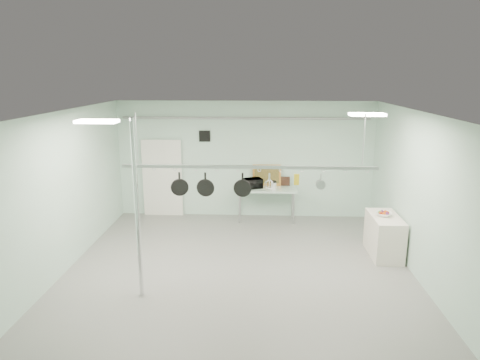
# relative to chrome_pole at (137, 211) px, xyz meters

# --- Properties ---
(floor) EXTENTS (8.00, 8.00, 0.00)m
(floor) POSITION_rel_chrome_pole_xyz_m (1.70, 0.60, -1.60)
(floor) COLOR gray
(floor) RESTS_ON ground
(ceiling) EXTENTS (7.00, 8.00, 0.02)m
(ceiling) POSITION_rel_chrome_pole_xyz_m (1.70, 0.60, 1.59)
(ceiling) COLOR silver
(ceiling) RESTS_ON back_wall
(back_wall) EXTENTS (7.00, 0.02, 3.20)m
(back_wall) POSITION_rel_chrome_pole_xyz_m (1.70, 4.59, 0.00)
(back_wall) COLOR #A6C7B4
(back_wall) RESTS_ON floor
(right_wall) EXTENTS (0.02, 8.00, 3.20)m
(right_wall) POSITION_rel_chrome_pole_xyz_m (5.19, 0.60, 0.00)
(right_wall) COLOR #A6C7B4
(right_wall) RESTS_ON floor
(door) EXTENTS (1.10, 0.10, 2.20)m
(door) POSITION_rel_chrome_pole_xyz_m (-0.60, 4.54, -0.55)
(door) COLOR silver
(door) RESTS_ON floor
(wall_vent) EXTENTS (0.30, 0.04, 0.30)m
(wall_vent) POSITION_rel_chrome_pole_xyz_m (0.60, 4.57, 0.65)
(wall_vent) COLOR black
(wall_vent) RESTS_ON back_wall
(conduit_pipe) EXTENTS (6.60, 0.07, 0.07)m
(conduit_pipe) POSITION_rel_chrome_pole_xyz_m (1.70, 4.50, 1.15)
(conduit_pipe) COLOR gray
(conduit_pipe) RESTS_ON back_wall
(chrome_pole) EXTENTS (0.08, 0.08, 3.20)m
(chrome_pole) POSITION_rel_chrome_pole_xyz_m (0.00, 0.00, 0.00)
(chrome_pole) COLOR silver
(chrome_pole) RESTS_ON floor
(prep_table) EXTENTS (1.60, 0.70, 0.91)m
(prep_table) POSITION_rel_chrome_pole_xyz_m (2.30, 4.20, -0.77)
(prep_table) COLOR #A7C4B1
(prep_table) RESTS_ON floor
(side_cabinet) EXTENTS (0.60, 1.20, 0.90)m
(side_cabinet) POSITION_rel_chrome_pole_xyz_m (4.85, 2.00, -1.15)
(side_cabinet) COLOR silver
(side_cabinet) RESTS_ON floor
(pot_rack) EXTENTS (4.80, 0.06, 1.00)m
(pot_rack) POSITION_rel_chrome_pole_xyz_m (1.90, 0.90, 0.63)
(pot_rack) COLOR #B7B7BC
(pot_rack) RESTS_ON ceiling
(light_panel_left) EXTENTS (0.65, 0.30, 0.05)m
(light_panel_left) POSITION_rel_chrome_pole_xyz_m (-0.50, -0.20, 1.56)
(light_panel_left) COLOR white
(light_panel_left) RESTS_ON ceiling
(light_panel_right) EXTENTS (0.65, 0.30, 0.05)m
(light_panel_right) POSITION_rel_chrome_pole_xyz_m (4.10, 1.20, 1.56)
(light_panel_right) COLOR white
(light_panel_right) RESTS_ON ceiling
(microwave) EXTENTS (0.56, 0.48, 0.26)m
(microwave) POSITION_rel_chrome_pole_xyz_m (1.93, 4.19, -0.56)
(microwave) COLOR black
(microwave) RESTS_ON prep_table
(coffee_canister) EXTENTS (0.15, 0.15, 0.21)m
(coffee_canister) POSITION_rel_chrome_pole_xyz_m (2.48, 4.01, -0.59)
(coffee_canister) COLOR silver
(coffee_canister) RESTS_ON prep_table
(painting_large) EXTENTS (0.78, 0.14, 0.58)m
(painting_large) POSITION_rel_chrome_pole_xyz_m (2.30, 4.50, -0.41)
(painting_large) COLOR orange
(painting_large) RESTS_ON prep_table
(painting_small) EXTENTS (0.30, 0.08, 0.25)m
(painting_small) POSITION_rel_chrome_pole_xyz_m (2.79, 4.50, -0.57)
(painting_small) COLOR black
(painting_small) RESTS_ON prep_table
(fruit_bowl) EXTENTS (0.43, 0.43, 0.08)m
(fruit_bowl) POSITION_rel_chrome_pole_xyz_m (4.81, 2.01, -0.66)
(fruit_bowl) COLOR white
(fruit_bowl) RESTS_ON side_cabinet
(skillet_left) EXTENTS (0.34, 0.12, 0.46)m
(skillet_left) POSITION_rel_chrome_pole_xyz_m (0.58, 0.90, 0.26)
(skillet_left) COLOR black
(skillet_left) RESTS_ON pot_rack
(skillet_mid) EXTENTS (0.35, 0.09, 0.47)m
(skillet_mid) POSITION_rel_chrome_pole_xyz_m (1.08, 0.90, 0.25)
(skillet_mid) COLOR black
(skillet_mid) RESTS_ON pot_rack
(skillet_right) EXTENTS (0.34, 0.08, 0.46)m
(skillet_right) POSITION_rel_chrome_pole_xyz_m (1.78, 0.90, 0.26)
(skillet_right) COLOR black
(skillet_right) RESTS_ON pot_rack
(whisk) EXTENTS (0.22, 0.22, 0.32)m
(whisk) POSITION_rel_chrome_pole_xyz_m (2.29, 0.90, 0.32)
(whisk) COLOR #A2A3A7
(whisk) RESTS_ON pot_rack
(grater) EXTENTS (0.10, 0.04, 0.23)m
(grater) POSITION_rel_chrome_pole_xyz_m (2.80, 0.90, 0.37)
(grater) COLOR gold
(grater) RESTS_ON pot_rack
(saucepan) EXTENTS (0.20, 0.14, 0.30)m
(saucepan) POSITION_rel_chrome_pole_xyz_m (3.25, 0.90, 0.33)
(saucepan) COLOR #A9A8AC
(saucepan) RESTS_ON pot_rack
(fruit_cluster) EXTENTS (0.24, 0.24, 0.09)m
(fruit_cluster) POSITION_rel_chrome_pole_xyz_m (4.81, 2.01, -0.62)
(fruit_cluster) COLOR maroon
(fruit_cluster) RESTS_ON fruit_bowl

